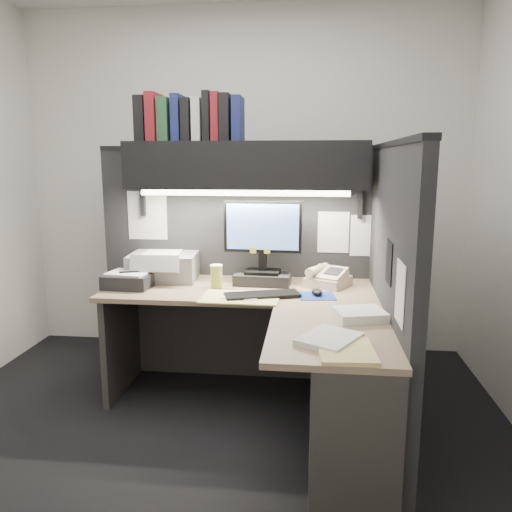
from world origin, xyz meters
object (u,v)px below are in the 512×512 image
object	(u,v)px
printer	(164,266)
notebook_stack	(129,280)
monitor	(263,251)
coffee_cup	(216,277)
telephone	(328,278)
overhead_shelf	(247,165)
keyboard	(262,295)
desk	(285,368)

from	to	relation	value
printer	notebook_stack	xyz separation A→B (m)	(-0.16, -0.25, -0.05)
monitor	coffee_cup	bearing A→B (deg)	-150.43
coffee_cup	printer	xyz separation A→B (m)	(-0.40, 0.22, 0.02)
telephone	notebook_stack	world-z (taller)	telephone
coffee_cup	notebook_stack	bearing A→B (deg)	-176.42
notebook_stack	printer	bearing A→B (deg)	57.85
notebook_stack	monitor	bearing A→B (deg)	12.01
overhead_shelf	keyboard	world-z (taller)	overhead_shelf
keyboard	coffee_cup	distance (m)	0.36
telephone	printer	world-z (taller)	printer
desk	monitor	distance (m)	0.87
printer	monitor	bearing A→B (deg)	-10.19
monitor	telephone	distance (m)	0.46
overhead_shelf	monitor	bearing A→B (deg)	-31.35
monitor	printer	bearing A→B (deg)	176.26
overhead_shelf	coffee_cup	xyz separation A→B (m)	(-0.17, -0.21, -0.70)
telephone	notebook_stack	bearing A→B (deg)	-143.79
keyboard	telephone	xyz separation A→B (m)	(0.40, 0.32, 0.04)
telephone	printer	bearing A→B (deg)	-155.62
overhead_shelf	keyboard	xyz separation A→B (m)	(0.14, -0.39, -0.76)
desk	telephone	world-z (taller)	telephone
desk	keyboard	bearing A→B (deg)	113.73
monitor	keyboard	distance (m)	0.38
desk	keyboard	world-z (taller)	keyboard
desk	monitor	bearing A→B (deg)	105.34
desk	telephone	size ratio (longest dim) A/B	6.87
overhead_shelf	telephone	distance (m)	0.90
overhead_shelf	keyboard	bearing A→B (deg)	-70.06
monitor	telephone	bearing A→B (deg)	2.19
telephone	coffee_cup	world-z (taller)	coffee_cup
keyboard	desk	bearing A→B (deg)	-84.38
desk	overhead_shelf	size ratio (longest dim) A/B	1.10
desk	notebook_stack	size ratio (longest dim) A/B	5.82
overhead_shelf	printer	xyz separation A→B (m)	(-0.57, 0.00, -0.68)
overhead_shelf	telephone	world-z (taller)	overhead_shelf
overhead_shelf	coffee_cup	size ratio (longest dim) A/B	11.00
printer	overhead_shelf	bearing A→B (deg)	-4.52
printer	notebook_stack	bearing A→B (deg)	-126.22
coffee_cup	notebook_stack	distance (m)	0.57
keyboard	notebook_stack	bearing A→B (deg)	152.65
printer	notebook_stack	distance (m)	0.30
desk	notebook_stack	xyz separation A→B (m)	(-1.03, 0.50, 0.33)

